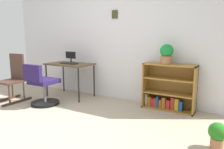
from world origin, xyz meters
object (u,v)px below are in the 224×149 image
(bookshelf_low, at_px, (169,89))
(potted_plant_on_shelf, at_px, (167,54))
(desk, at_px, (70,66))
(monitor, at_px, (71,57))
(keyboard, at_px, (69,63))
(office_chair, at_px, (42,88))
(rocking_chair, at_px, (14,78))
(potted_plant_floor, at_px, (218,134))

(bookshelf_low, relative_size, potted_plant_on_shelf, 2.65)
(desk, xyz_separation_m, potted_plant_on_shelf, (2.00, 0.19, 0.33))
(monitor, bearing_deg, desk, -68.88)
(keyboard, bearing_deg, bookshelf_low, 8.85)
(keyboard, height_order, potted_plant_on_shelf, potted_plant_on_shelf)
(office_chair, bearing_deg, monitor, 89.00)
(office_chair, relative_size, potted_plant_on_shelf, 2.33)
(keyboard, bearing_deg, potted_plant_on_shelf, 7.48)
(potted_plant_on_shelf, bearing_deg, bookshelf_low, 49.11)
(office_chair, bearing_deg, bookshelf_low, 25.36)
(rocking_chair, xyz_separation_m, bookshelf_low, (2.80, 1.06, -0.11))
(rocking_chair, relative_size, potted_plant_floor, 2.93)
(desk, bearing_deg, potted_plant_floor, -16.54)
(office_chair, height_order, potted_plant_floor, office_chair)
(desk, bearing_deg, office_chair, -93.09)
(desk, distance_m, keyboard, 0.10)
(bookshelf_low, bearing_deg, keyboard, -171.15)
(keyboard, distance_m, bookshelf_low, 2.07)
(monitor, bearing_deg, office_chair, -91.00)
(office_chair, bearing_deg, rocking_chair, -174.16)
(bookshelf_low, height_order, potted_plant_on_shelf, potted_plant_on_shelf)
(office_chair, bearing_deg, desk, 86.91)
(keyboard, xyz_separation_m, potted_plant_on_shelf, (1.96, 0.26, 0.26))
(potted_plant_floor, bearing_deg, bookshelf_low, 128.50)
(desk, relative_size, rocking_chair, 1.02)
(desk, distance_m, potted_plant_on_shelf, 2.03)
(monitor, relative_size, potted_plant_floor, 0.80)
(rocking_chair, bearing_deg, bookshelf_low, 20.77)
(office_chair, height_order, bookshelf_low, bookshelf_low)
(keyboard, distance_m, office_chair, 0.78)
(desk, distance_m, rocking_chair, 1.12)
(rocking_chair, bearing_deg, desk, 47.11)
(office_chair, distance_m, potted_plant_on_shelf, 2.33)
(office_chair, relative_size, bookshelf_low, 0.88)
(desk, xyz_separation_m, office_chair, (-0.04, -0.74, -0.32))
(keyboard, bearing_deg, desk, 120.07)
(rocking_chair, height_order, potted_plant_on_shelf, potted_plant_on_shelf)
(potted_plant_floor, bearing_deg, monitor, 162.41)
(desk, distance_m, monitor, 0.20)
(monitor, bearing_deg, bookshelf_low, 5.05)
(monitor, height_order, rocking_chair, monitor)
(rocking_chair, distance_m, potted_plant_floor, 3.70)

